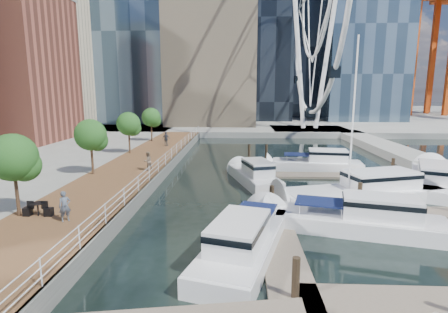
% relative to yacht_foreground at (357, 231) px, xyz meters
% --- Properties ---
extents(ground, '(520.00, 520.00, 0.00)m').
position_rel_yacht_foreground_xyz_m(ground, '(-7.60, -5.01, 0.00)').
color(ground, black).
rests_on(ground, ground).
extents(boardwalk, '(6.00, 60.00, 1.00)m').
position_rel_yacht_foreground_xyz_m(boardwalk, '(-16.60, 9.99, 0.50)').
color(boardwalk, brown).
rests_on(boardwalk, ground).
extents(seawall, '(0.25, 60.00, 1.00)m').
position_rel_yacht_foreground_xyz_m(seawall, '(-13.60, 9.99, 0.50)').
color(seawall, '#595954').
rests_on(seawall, ground).
extents(land_far, '(200.00, 114.00, 1.00)m').
position_rel_yacht_foreground_xyz_m(land_far, '(-7.60, 96.99, 0.50)').
color(land_far, gray).
rests_on(land_far, ground).
extents(breakwater, '(4.00, 60.00, 1.00)m').
position_rel_yacht_foreground_xyz_m(breakwater, '(12.40, 14.99, 0.50)').
color(breakwater, gray).
rests_on(breakwater, ground).
extents(pier, '(14.00, 12.00, 1.00)m').
position_rel_yacht_foreground_xyz_m(pier, '(6.40, 46.99, 0.50)').
color(pier, gray).
rests_on(pier, ground).
extents(railing, '(0.10, 60.00, 1.05)m').
position_rel_yacht_foreground_xyz_m(railing, '(-13.70, 9.99, 1.52)').
color(railing, white).
rests_on(railing, boardwalk).
extents(floating_docks, '(16.00, 34.00, 2.60)m').
position_rel_yacht_foreground_xyz_m(floating_docks, '(0.37, 4.97, 0.49)').
color(floating_docks, '#6D6051').
rests_on(floating_docks, ground).
extents(street_trees, '(2.60, 42.60, 4.60)m').
position_rel_yacht_foreground_xyz_m(street_trees, '(-19.00, 8.99, 4.29)').
color(street_trees, '#3F2B1C').
rests_on(street_trees, ground).
extents(yacht_foreground, '(10.69, 5.21, 2.15)m').
position_rel_yacht_foreground_xyz_m(yacht_foreground, '(0.00, 0.00, 0.00)').
color(yacht_foreground, silver).
rests_on(yacht_foreground, ground).
extents(pedestrian_near, '(0.72, 0.68, 1.65)m').
position_rel_yacht_foreground_xyz_m(pedestrian_near, '(-15.97, -1.74, 1.82)').
color(pedestrian_near, '#4B5565').
rests_on(pedestrian_near, boardwalk).
extents(pedestrian_mid, '(1.01, 1.02, 1.66)m').
position_rel_yacht_foreground_xyz_m(pedestrian_mid, '(-14.72, 10.51, 1.83)').
color(pedestrian_mid, '#7F6A58').
rests_on(pedestrian_mid, boardwalk).
extents(pedestrian_far, '(1.11, 0.61, 1.79)m').
position_rel_yacht_foreground_xyz_m(pedestrian_far, '(-16.06, 24.64, 1.89)').
color(pedestrian_far, '#363A44').
rests_on(pedestrian_far, boardwalk).
extents(moored_yachts, '(22.71, 31.67, 11.50)m').
position_rel_yacht_foreground_xyz_m(moored_yachts, '(1.94, 5.13, 0.00)').
color(moored_yachts, white).
rests_on(moored_yachts, ground).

